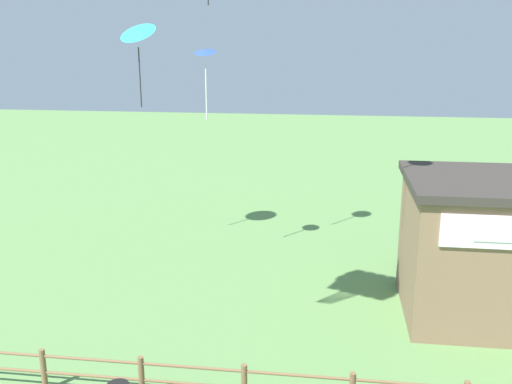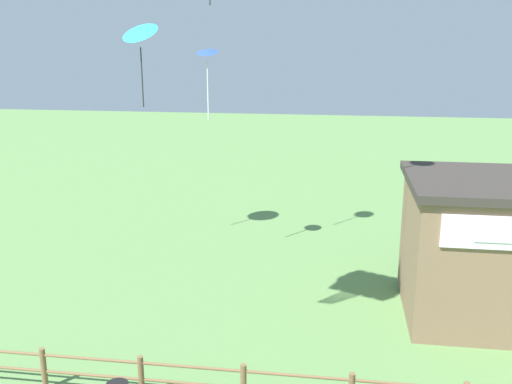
# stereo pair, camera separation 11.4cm
# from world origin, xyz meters

# --- Properties ---
(wooden_fence) EXTENTS (14.72, 0.14, 1.09)m
(wooden_fence) POSITION_xyz_m (0.00, 7.44, 0.63)
(wooden_fence) COLOR brown
(wooden_fence) RESTS_ON ground_plane
(kite_cyan_delta) EXTENTS (1.68, 1.60, 3.15)m
(kite_cyan_delta) POSITION_xyz_m (-5.42, 17.10, 8.41)
(kite_cyan_delta) COLOR #2DB2C6
(kite_blue_delta) EXTENTS (0.79, 0.78, 2.49)m
(kite_blue_delta) POSITION_xyz_m (-2.65, 16.01, 7.60)
(kite_blue_delta) COLOR blue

